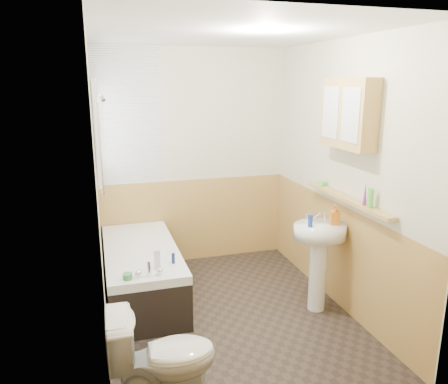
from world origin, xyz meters
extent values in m
plane|color=black|center=(0.00, 0.00, 0.00)|extent=(2.80, 2.80, 0.00)
plane|color=white|center=(0.00, 0.00, 2.50)|extent=(2.80, 2.80, 0.00)
cube|color=beige|center=(0.00, 1.41, 1.25)|extent=(2.20, 0.02, 2.50)
cube|color=beige|center=(0.00, -1.41, 1.25)|extent=(2.20, 0.02, 2.50)
cube|color=beige|center=(-1.11, 0.00, 1.25)|extent=(0.02, 2.80, 2.50)
cube|color=beige|center=(1.11, 0.00, 1.25)|extent=(0.02, 2.80, 2.50)
cube|color=tan|center=(1.09, 0.00, 0.50)|extent=(0.01, 2.80, 1.00)
cube|color=tan|center=(0.00, -1.39, 0.50)|extent=(2.20, 0.01, 1.00)
cube|color=tan|center=(0.00, 1.39, 0.50)|extent=(2.20, 0.01, 1.00)
cube|color=white|center=(-1.09, 0.00, 1.25)|extent=(0.01, 2.80, 2.50)
cube|color=white|center=(-0.73, 1.39, 1.75)|extent=(0.75, 0.01, 1.50)
cube|color=white|center=(-1.07, 0.95, 1.65)|extent=(0.03, 0.79, 0.99)
cube|color=white|center=(-1.05, 0.95, 1.65)|extent=(0.01, 0.70, 0.90)
cube|color=white|center=(-1.05, 0.95, 1.65)|extent=(0.01, 0.04, 0.90)
cube|color=black|center=(-0.73, 0.59, 0.22)|extent=(0.70, 1.57, 0.45)
cube|color=white|center=(-0.73, 0.59, 0.49)|extent=(0.70, 1.57, 0.08)
cube|color=white|center=(-0.73, 0.59, 0.48)|extent=(0.56, 1.43, 0.04)
cylinder|color=silver|center=(-0.73, -0.10, 0.60)|extent=(0.04, 0.04, 0.14)
sphere|color=silver|center=(-0.82, -0.10, 0.57)|extent=(0.06, 0.06, 0.06)
sphere|color=silver|center=(-0.64, -0.10, 0.57)|extent=(0.06, 0.06, 0.06)
cylinder|color=silver|center=(-1.05, 0.59, 1.62)|extent=(0.02, 0.02, 1.09)
cylinder|color=silver|center=(-1.05, 0.59, 1.12)|extent=(0.04, 0.04, 0.02)
cylinder|color=silver|center=(-1.05, 0.59, 2.11)|extent=(0.04, 0.04, 0.02)
cylinder|color=silver|center=(-1.00, 0.59, 1.98)|extent=(0.06, 0.07, 0.08)
imported|color=white|center=(-0.76, -1.00, 0.35)|extent=(0.72, 0.41, 0.70)
cylinder|color=white|center=(0.84, -0.13, 0.34)|extent=(0.16, 0.16, 0.69)
ellipsoid|color=white|center=(0.84, -0.13, 0.78)|extent=(0.50, 0.40, 0.13)
cylinder|color=silver|center=(0.74, -0.04, 0.89)|extent=(0.03, 0.03, 0.08)
cylinder|color=silver|center=(0.94, -0.04, 0.89)|extent=(0.03, 0.03, 0.08)
cylinder|color=silver|center=(0.84, -0.05, 0.92)|extent=(0.02, 0.11, 0.09)
cube|color=tan|center=(1.04, -0.22, 1.10)|extent=(0.10, 1.28, 0.03)
cube|color=tan|center=(1.02, -0.19, 1.86)|extent=(0.16, 0.66, 0.60)
cube|color=silver|center=(0.93, -0.35, 1.86)|extent=(0.01, 0.26, 0.45)
cube|color=silver|center=(0.93, -0.03, 1.86)|extent=(0.01, 0.26, 0.45)
cylinder|color=#59C647|center=(1.04, -0.56, 1.20)|extent=(0.06, 0.06, 0.16)
cone|color=purple|center=(1.04, -0.48, 1.21)|extent=(0.05, 0.05, 0.19)
cylinder|color=#59C647|center=(1.04, 0.25, 1.14)|extent=(0.09, 0.09, 0.05)
imported|color=orange|center=(0.96, -0.16, 0.89)|extent=(0.14, 0.20, 0.08)
cylinder|color=#19339E|center=(0.71, -0.17, 0.91)|extent=(0.05, 0.05, 0.11)
cube|color=silver|center=(-0.64, 0.04, 0.61)|extent=(0.05, 0.04, 0.18)
cylinder|color=#388447|center=(-0.91, -0.09, 0.55)|extent=(0.09, 0.09, 0.05)
cylinder|color=navy|center=(-0.49, 0.12, 0.57)|extent=(0.04, 0.04, 0.09)
camera|label=1|loc=(-1.09, -3.52, 2.12)|focal=35.00mm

